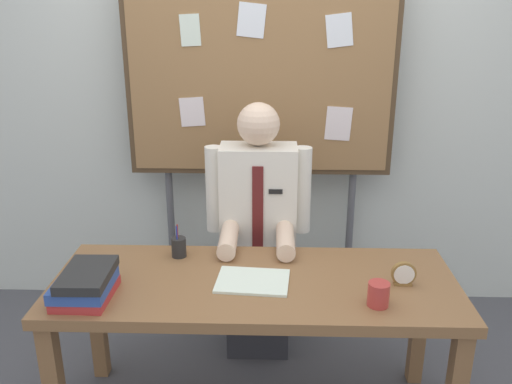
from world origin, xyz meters
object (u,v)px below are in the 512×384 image
object	(u,v)px
book_stack	(85,284)
open_notebook	(253,281)
desk	(255,298)
desk_clock	(404,275)
coffee_mug	(378,294)
pen_holder	(179,247)
bulletin_board	(260,76)
person	(258,241)

from	to	relation	value
book_stack	open_notebook	distance (m)	0.70
desk	desk_clock	bearing A→B (deg)	-1.86
desk	open_notebook	size ratio (longest dim) A/B	5.69
coffee_mug	pen_holder	xyz separation A→B (m)	(-0.87, 0.42, -0.00)
desk	open_notebook	distance (m)	0.10
desk	desk_clock	distance (m)	0.66
coffee_mug	pen_holder	world-z (taller)	pen_holder
desk	open_notebook	world-z (taller)	open_notebook
desk	bulletin_board	world-z (taller)	bulletin_board
coffee_mug	desk	bearing A→B (deg)	159.07
person	book_stack	size ratio (longest dim) A/B	4.83
person	open_notebook	size ratio (longest dim) A/B	4.53
book_stack	open_notebook	bearing A→B (deg)	12.39
pen_holder	bulletin_board	bearing A→B (deg)	63.85
open_notebook	pen_holder	distance (m)	0.44
book_stack	pen_holder	xyz separation A→B (m)	(0.32, 0.39, -0.01)
desk	pen_holder	world-z (taller)	pen_holder
open_notebook	coffee_mug	bearing A→B (deg)	-18.61
person	bulletin_board	world-z (taller)	bulletin_board
desk	coffee_mug	world-z (taller)	coffee_mug
bulletin_board	pen_holder	world-z (taller)	bulletin_board
person	pen_holder	size ratio (longest dim) A/B	8.83
open_notebook	person	bearing A→B (deg)	89.15
person	coffee_mug	bearing A→B (deg)	-56.34
book_stack	coffee_mug	distance (m)	1.19
person	desk_clock	bearing A→B (deg)	-42.27
open_notebook	coffee_mug	distance (m)	0.54
book_stack	desk_clock	distance (m)	1.34
desk	desk_clock	size ratio (longest dim) A/B	16.61
book_stack	desk_clock	size ratio (longest dim) A/B	2.74
bulletin_board	book_stack	distance (m)	1.51
person	book_stack	world-z (taller)	person
person	bulletin_board	xyz separation A→B (m)	(0.00, 0.42, 0.83)
book_stack	coffee_mug	world-z (taller)	book_stack
desk_clock	desk	bearing A→B (deg)	178.14
desk_clock	pen_holder	size ratio (longest dim) A/B	0.67
desk_clock	pen_holder	world-z (taller)	pen_holder
desk	pen_holder	size ratio (longest dim) A/B	11.09
open_notebook	pen_holder	xyz separation A→B (m)	(-0.36, 0.24, 0.04)
desk_clock	bulletin_board	bearing A→B (deg)	122.58
open_notebook	desk_clock	distance (m)	0.65
desk_clock	coffee_mug	distance (m)	0.22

